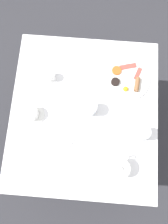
{
  "coord_description": "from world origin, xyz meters",
  "views": [
    {
      "loc": [
        0.29,
        0.02,
        2.09
      ],
      "look_at": [
        0.0,
        0.0,
        0.79
      ],
      "focal_mm": 35.0,
      "sensor_mm": 36.0,
      "label": 1
    }
  ],
  "objects_px": {
    "teacup_with_saucer_left": "(31,114)",
    "water_glass_tall": "(90,108)",
    "knife_by_plate": "(26,155)",
    "water_glass_short": "(142,133)",
    "napkin_folded": "(68,135)",
    "breakfast_plate": "(126,79)",
    "spoon_for_tea": "(62,100)",
    "fork_by_plate": "(36,62)",
    "teapot_near": "(120,168)",
    "creamer_jug": "(51,76)"
  },
  "relations": [
    {
      "from": "teacup_with_saucer_left",
      "to": "water_glass_tall",
      "type": "height_order",
      "value": "water_glass_tall"
    },
    {
      "from": "knife_by_plate",
      "to": "teacup_with_saucer_left",
      "type": "bearing_deg",
      "value": 179.27
    },
    {
      "from": "water_glass_short",
      "to": "napkin_folded",
      "type": "bearing_deg",
      "value": -84.74
    },
    {
      "from": "breakfast_plate",
      "to": "spoon_for_tea",
      "type": "height_order",
      "value": "breakfast_plate"
    },
    {
      "from": "fork_by_plate",
      "to": "spoon_for_tea",
      "type": "bearing_deg",
      "value": 38.96
    },
    {
      "from": "teapot_near",
      "to": "water_glass_short",
      "type": "height_order",
      "value": "teapot_near"
    },
    {
      "from": "teapot_near",
      "to": "breakfast_plate",
      "type": "bearing_deg",
      "value": -148.02
    },
    {
      "from": "breakfast_plate",
      "to": "napkin_folded",
      "type": "height_order",
      "value": "breakfast_plate"
    },
    {
      "from": "breakfast_plate",
      "to": "teacup_with_saucer_left",
      "type": "relative_size",
      "value": 2.0
    },
    {
      "from": "water_glass_short",
      "to": "napkin_folded",
      "type": "relative_size",
      "value": 0.53
    },
    {
      "from": "teacup_with_saucer_left",
      "to": "knife_by_plate",
      "type": "relative_size",
      "value": 0.99
    },
    {
      "from": "breakfast_plate",
      "to": "teacup_with_saucer_left",
      "type": "distance_m",
      "value": 0.63
    },
    {
      "from": "teapot_near",
      "to": "teacup_with_saucer_left",
      "type": "bearing_deg",
      "value": -82.3
    },
    {
      "from": "water_glass_tall",
      "to": "spoon_for_tea",
      "type": "height_order",
      "value": "water_glass_tall"
    },
    {
      "from": "teacup_with_saucer_left",
      "to": "knife_by_plate",
      "type": "xyz_separation_m",
      "value": [
        0.25,
        -0.0,
        -0.03
      ]
    },
    {
      "from": "water_glass_short",
      "to": "fork_by_plate",
      "type": "height_order",
      "value": "water_glass_short"
    },
    {
      "from": "water_glass_short",
      "to": "knife_by_plate",
      "type": "height_order",
      "value": "water_glass_short"
    },
    {
      "from": "teacup_with_saucer_left",
      "to": "creamer_jug",
      "type": "xyz_separation_m",
      "value": [
        -0.25,
        0.09,
        0.0
      ]
    },
    {
      "from": "creamer_jug",
      "to": "spoon_for_tea",
      "type": "relative_size",
      "value": 0.72
    },
    {
      "from": "breakfast_plate",
      "to": "teapot_near",
      "type": "relative_size",
      "value": 1.84
    },
    {
      "from": "spoon_for_tea",
      "to": "water_glass_tall",
      "type": "bearing_deg",
      "value": 73.73
    },
    {
      "from": "teacup_with_saucer_left",
      "to": "spoon_for_tea",
      "type": "height_order",
      "value": "teacup_with_saucer_left"
    },
    {
      "from": "teapot_near",
      "to": "water_glass_short",
      "type": "relative_size",
      "value": 1.63
    },
    {
      "from": "teacup_with_saucer_left",
      "to": "water_glass_short",
      "type": "bearing_deg",
      "value": 84.09
    },
    {
      "from": "water_glass_tall",
      "to": "napkin_folded",
      "type": "relative_size",
      "value": 0.51
    },
    {
      "from": "fork_by_plate",
      "to": "water_glass_short",
      "type": "bearing_deg",
      "value": 58.43
    },
    {
      "from": "water_glass_tall",
      "to": "water_glass_short",
      "type": "height_order",
      "value": "water_glass_short"
    },
    {
      "from": "water_glass_tall",
      "to": "spoon_for_tea",
      "type": "distance_m",
      "value": 0.19
    },
    {
      "from": "water_glass_short",
      "to": "creamer_jug",
      "type": "height_order",
      "value": "water_glass_short"
    },
    {
      "from": "napkin_folded",
      "to": "knife_by_plate",
      "type": "distance_m",
      "value": 0.27
    },
    {
      "from": "water_glass_short",
      "to": "teacup_with_saucer_left",
      "type": "bearing_deg",
      "value": -95.91
    },
    {
      "from": "teacup_with_saucer_left",
      "to": "water_glass_tall",
      "type": "bearing_deg",
      "value": 99.16
    },
    {
      "from": "teapot_near",
      "to": "napkin_folded",
      "type": "height_order",
      "value": "teapot_near"
    },
    {
      "from": "teacup_with_saucer_left",
      "to": "spoon_for_tea",
      "type": "distance_m",
      "value": 0.21
    },
    {
      "from": "creamer_jug",
      "to": "napkin_folded",
      "type": "relative_size",
      "value": 0.43
    },
    {
      "from": "teapot_near",
      "to": "napkin_folded",
      "type": "relative_size",
      "value": 0.86
    },
    {
      "from": "teapot_near",
      "to": "knife_by_plate",
      "type": "distance_m",
      "value": 0.55
    },
    {
      "from": "spoon_for_tea",
      "to": "napkin_folded",
      "type": "bearing_deg",
      "value": 14.42
    },
    {
      "from": "breakfast_plate",
      "to": "creamer_jug",
      "type": "bearing_deg",
      "value": -86.36
    },
    {
      "from": "fork_by_plate",
      "to": "knife_by_plate",
      "type": "xyz_separation_m",
      "value": [
        0.6,
        0.02,
        0.0
      ]
    },
    {
      "from": "water_glass_tall",
      "to": "teacup_with_saucer_left",
      "type": "bearing_deg",
      "value": -80.84
    },
    {
      "from": "breakfast_plate",
      "to": "water_glass_tall",
      "type": "bearing_deg",
      "value": -44.42
    },
    {
      "from": "fork_by_plate",
      "to": "spoon_for_tea",
      "type": "xyz_separation_m",
      "value": [
        0.24,
        0.2,
        0.0
      ]
    },
    {
      "from": "creamer_jug",
      "to": "spoon_for_tea",
      "type": "distance_m",
      "value": 0.16
    },
    {
      "from": "teapot_near",
      "to": "spoon_for_tea",
      "type": "distance_m",
      "value": 0.53
    },
    {
      "from": "water_glass_tall",
      "to": "knife_by_plate",
      "type": "xyz_separation_m",
      "value": [
        0.3,
        -0.36,
        -0.05
      ]
    },
    {
      "from": "water_glass_short",
      "to": "creamer_jug",
      "type": "xyz_separation_m",
      "value": [
        -0.32,
        -0.57,
        -0.02
      ]
    },
    {
      "from": "napkin_folded",
      "to": "knife_by_plate",
      "type": "height_order",
      "value": "napkin_folded"
    },
    {
      "from": "breakfast_plate",
      "to": "water_glass_short",
      "type": "distance_m",
      "value": 0.36
    },
    {
      "from": "breakfast_plate",
      "to": "knife_by_plate",
      "type": "height_order",
      "value": "breakfast_plate"
    }
  ]
}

